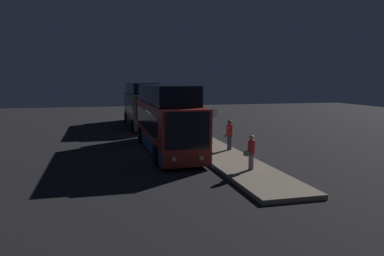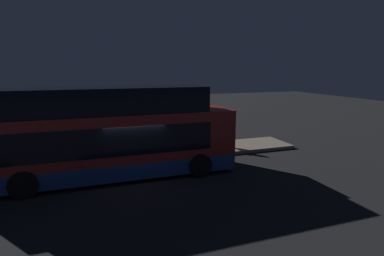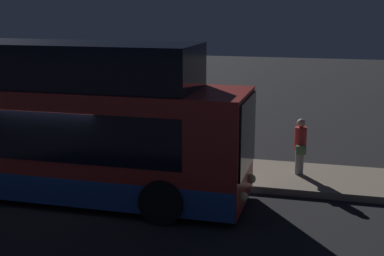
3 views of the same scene
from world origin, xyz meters
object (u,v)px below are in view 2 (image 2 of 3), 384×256
Objects in this scene: trash_bin at (85,157)px; sign_post at (103,129)px; passenger_with_bags at (134,142)px; passenger_waiting at (221,132)px; suitcase at (131,150)px; passenger_boarding at (137,134)px; bus_lead at (109,139)px.

sign_post is at bearing 49.65° from trash_bin.
sign_post reaches higher than passenger_with_bags.
passenger_waiting reaches higher than suitcase.
suitcase is at bearing -4.49° from passenger_waiting.
suitcase reaches higher than trash_bin.
trash_bin is (-7.75, -0.94, -0.56)m from passenger_waiting.
sign_post reaches higher than passenger_waiting.
passenger_waiting is at bearing -167.74° from passenger_boarding.
passenger_boarding is 1.91× the size of suitcase.
sign_post is at bearing -10.58° from passenger_waiting.
sign_post is (-6.78, 0.21, 0.61)m from passenger_waiting.
bus_lead is at bearing -59.45° from trash_bin.
sign_post is 1.90m from trash_bin.
bus_lead reaches higher than passenger_waiting.
passenger_boarding is at bearing 64.98° from suitcase.
trash_bin is (-2.83, -1.65, -0.65)m from passenger_boarding.
bus_lead is 7.26m from passenger_waiting.
bus_lead is 6.79× the size of passenger_waiting.
bus_lead is 3.94m from passenger_boarding.
passenger_boarding is at bearing -17.11° from passenger_waiting.
passenger_boarding is (1.76, 3.47, -0.62)m from bus_lead.
sign_post reaches higher than suitcase.
passenger_boarding is 0.78× the size of sign_post.
passenger_waiting is (4.92, -0.72, -0.09)m from passenger_boarding.
bus_lead is 4.77× the size of sign_post.
passenger_boarding is at bearing 15.34° from sign_post.
passenger_waiting reaches higher than trash_bin.
passenger_boarding is 3.34m from trash_bin.
bus_lead is at bearing 10.86° from passenger_with_bags.
trash_bin is at bearing -1.93° from passenger_waiting.
passenger_boarding reaches higher than passenger_waiting.
sign_post is at bearing 35.88° from passenger_boarding.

